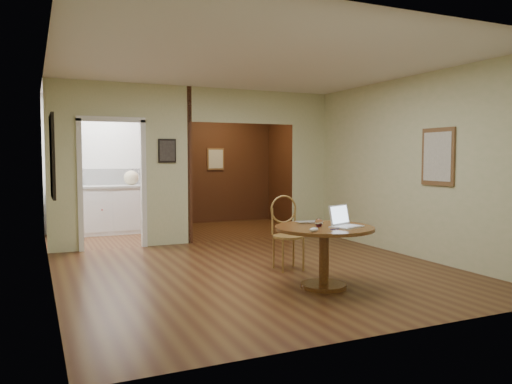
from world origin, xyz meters
name	(u,v)px	position (x,y,z in m)	size (l,w,h in m)	color
floor	(261,272)	(0.00, 0.00, 0.00)	(5.00, 5.00, 0.00)	#442213
room_shell	(166,169)	(-0.47, 3.10, 1.29)	(5.20, 7.50, 5.00)	white
dining_table	(324,242)	(0.33, -0.99, 0.52)	(1.13, 1.13, 0.71)	brown
chair	(286,228)	(0.39, 0.05, 0.55)	(0.43, 0.43, 0.98)	olive
open_laptop	(343,221)	(0.52, -1.09, 0.77)	(0.41, 0.41, 0.24)	white
closed_laptop	(311,223)	(0.32, -0.72, 0.72)	(0.33, 0.21, 0.03)	#B8B9BD
mouse	(314,230)	(0.01, -1.30, 0.73)	(0.11, 0.06, 0.05)	white
wine_glass	(319,223)	(0.25, -1.00, 0.75)	(0.09, 0.09, 0.10)	white
pen	(335,229)	(0.31, -1.24, 0.71)	(0.01, 0.01, 0.13)	#0E0D61
kitchen_cabinet	(108,210)	(-1.35, 4.20, 0.47)	(2.06, 0.60, 0.94)	white
grocery_bag	(131,178)	(-0.90, 4.20, 1.08)	(0.29, 0.25, 0.29)	beige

